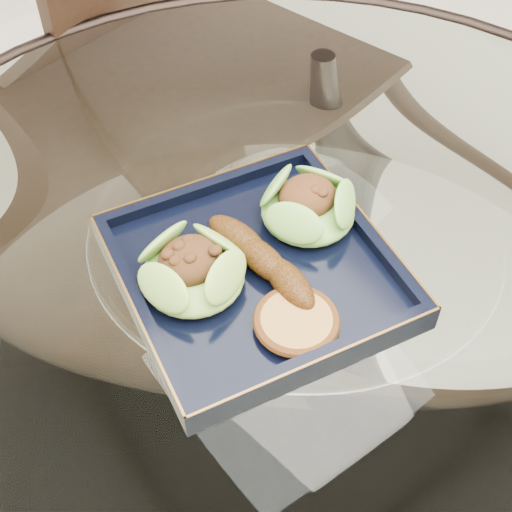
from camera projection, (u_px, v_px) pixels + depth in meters
dining_table at (288, 343)px, 0.90m from camera, size 1.13×1.13×0.77m
dining_chair at (198, 143)px, 1.31m from camera, size 0.46×0.46×0.89m
navy_plate at (256, 274)px, 0.75m from camera, size 0.31×0.31×0.02m
lettuce_wrap_left at (193, 272)px, 0.72m from camera, size 0.12×0.12×0.04m
lettuce_wrap_right at (308, 207)px, 0.77m from camera, size 0.12×0.12×0.04m
roasted_plantain at (262, 259)px, 0.73m from camera, size 0.04×0.15×0.03m
crumb_patty at (296, 322)px, 0.69m from camera, size 0.09×0.09×0.01m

